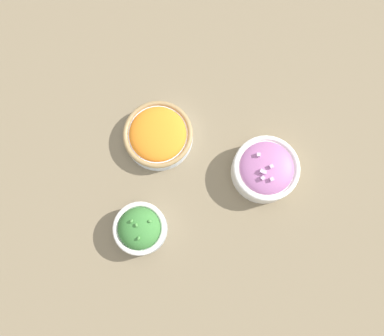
{
  "coord_description": "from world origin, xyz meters",
  "views": [
    {
      "loc": [
        -0.06,
        -0.16,
        0.89
      ],
      "look_at": [
        0.0,
        0.0,
        0.03
      ],
      "focal_mm": 35.0,
      "sensor_mm": 36.0,
      "label": 1
    }
  ],
  "objects": [
    {
      "name": "bowl_broccoli",
      "position": [
        -0.16,
        -0.09,
        0.04
      ],
      "size": [
        0.12,
        0.12,
        0.08
      ],
      "color": "#B2C1CC",
      "rests_on": "ground_plane"
    },
    {
      "name": "bowl_red_onion",
      "position": [
        0.16,
        -0.07,
        0.04
      ],
      "size": [
        0.15,
        0.15,
        0.08
      ],
      "color": "silver",
      "rests_on": "ground_plane"
    },
    {
      "name": "bowl_carrots",
      "position": [
        -0.05,
        0.11,
        0.03
      ],
      "size": [
        0.17,
        0.17,
        0.06
      ],
      "color": "silver",
      "rests_on": "ground_plane"
    },
    {
      "name": "ground_plane",
      "position": [
        0.0,
        0.0,
        0.0
      ],
      "size": [
        3.0,
        3.0,
        0.0
      ],
      "primitive_type": "plane",
      "color": "#75664C"
    }
  ]
}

